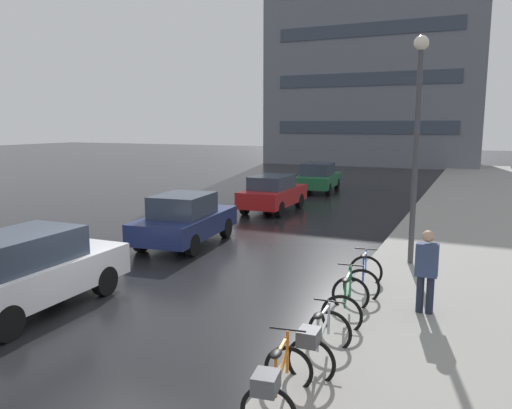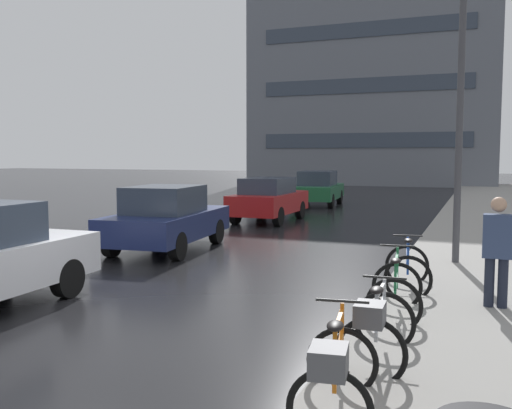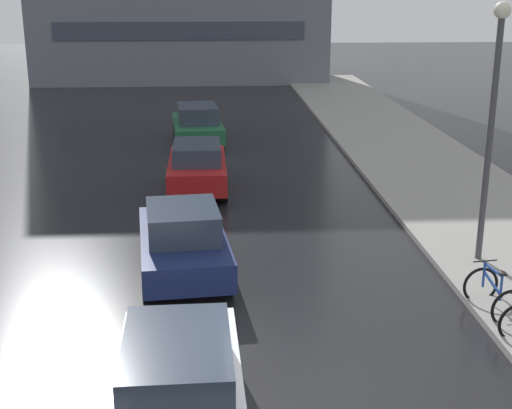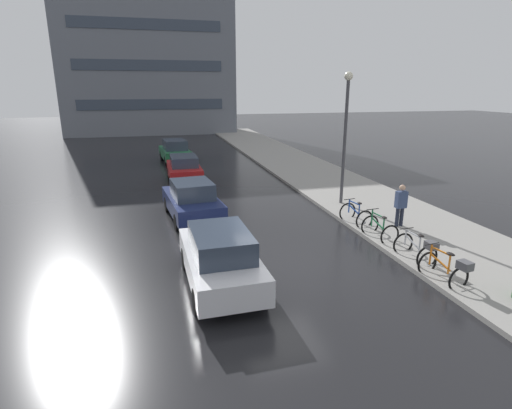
% 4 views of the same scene
% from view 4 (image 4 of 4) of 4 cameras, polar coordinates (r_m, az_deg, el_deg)
% --- Properties ---
extents(ground_plane, '(140.00, 140.00, 0.00)m').
position_cam_4_polar(ground_plane, '(11.93, 3.81, -9.33)').
color(ground_plane, black).
extents(sidewalk_kerb, '(4.80, 60.00, 0.14)m').
position_cam_4_polar(sidewalk_kerb, '(22.86, 10.35, 3.22)').
color(sidewalk_kerb, gray).
rests_on(sidewalk_kerb, ground).
extents(bicycle_nearest, '(0.85, 1.45, 0.98)m').
position_cam_4_polar(bicycle_nearest, '(12.03, 25.69, -8.24)').
color(bicycle_nearest, black).
rests_on(bicycle_nearest, ground).
extents(bicycle_second, '(0.78, 1.46, 0.96)m').
position_cam_4_polar(bicycle_second, '(13.09, 22.16, -5.83)').
color(bicycle_second, black).
rests_on(bicycle_second, ground).
extents(bicycle_third, '(0.86, 1.24, 1.02)m').
position_cam_4_polar(bicycle_third, '(14.62, 17.23, -3.38)').
color(bicycle_third, black).
rests_on(bicycle_third, ground).
extents(bicycle_farthest, '(0.91, 1.24, 0.98)m').
position_cam_4_polar(bicycle_farthest, '(15.96, 14.04, -1.46)').
color(bicycle_farthest, black).
rests_on(bicycle_farthest, ground).
extents(car_white, '(1.87, 4.14, 1.62)m').
position_cam_4_polar(car_white, '(10.74, -5.13, -7.58)').
color(car_white, silver).
rests_on(car_white, ground).
extents(car_navy, '(2.25, 4.28, 1.58)m').
position_cam_4_polar(car_navy, '(16.38, -9.11, 0.63)').
color(car_navy, navy).
rests_on(car_navy, ground).
extents(car_red, '(1.77, 3.96, 1.54)m').
position_cam_4_polar(car_red, '(22.81, -10.24, 5.05)').
color(car_red, '#AD1919').
rests_on(car_red, ground).
extents(car_green, '(2.19, 4.33, 1.59)m').
position_cam_4_polar(car_green, '(29.45, -11.50, 7.53)').
color(car_green, '#1E6038').
rests_on(car_green, ground).
extents(pedestrian, '(0.41, 0.25, 1.74)m').
position_cam_4_polar(pedestrian, '(15.79, 19.96, -0.01)').
color(pedestrian, '#1E2333').
rests_on(pedestrian, ground).
extents(streetlamp, '(0.36, 0.36, 5.80)m').
position_cam_4_polar(streetlamp, '(17.89, 12.69, 11.05)').
color(streetlamp, '#424247').
rests_on(streetlamp, ground).
extents(building_facade_main, '(18.76, 7.78, 18.87)m').
position_cam_4_polar(building_facade_main, '(50.10, -15.19, 20.74)').
color(building_facade_main, slate).
rests_on(building_facade_main, ground).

